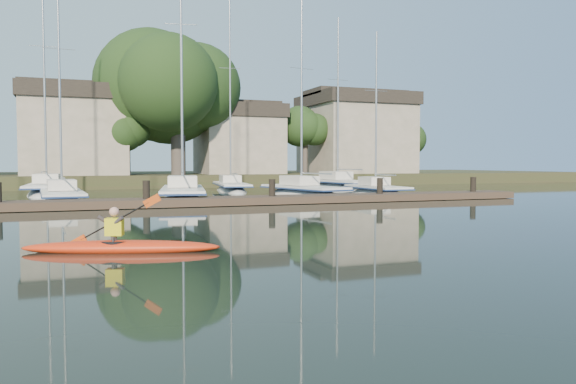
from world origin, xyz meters
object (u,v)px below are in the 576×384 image
object	(u,v)px
dock	(212,201)
sailboat_2	(183,204)
sailboat_5	(47,197)
kayak	(120,244)
sailboat_3	(304,200)
sailboat_7	(339,192)
sailboat_1	(62,206)
sailboat_6	(231,193)
sailboat_4	(377,198)

from	to	relation	value
dock	sailboat_2	distance (m)	4.26
sailboat_5	kayak	bearing A→B (deg)	-82.42
sailboat_3	kayak	bearing A→B (deg)	-134.63
sailboat_2	sailboat_3	xyz separation A→B (m)	(7.32, 0.79, 0.01)
sailboat_5	sailboat_7	world-z (taller)	sailboat_5
sailboat_7	sailboat_3	bearing A→B (deg)	-134.29
sailboat_1	sailboat_3	distance (m)	13.34
sailboat_6	dock	bearing A→B (deg)	-101.05
dock	sailboat_3	xyz separation A→B (m)	(6.70, 4.99, -0.40)
sailboat_4	sailboat_6	xyz separation A→B (m)	(-7.07, 8.23, 0.01)
dock	sailboat_1	distance (m)	7.95
sailboat_6	sailboat_7	distance (m)	8.48
kayak	sailboat_6	distance (m)	27.19
sailboat_6	sailboat_3	bearing A→B (deg)	-65.11
sailboat_4	kayak	bearing A→B (deg)	-132.02
dock	sailboat_7	distance (m)	18.00
sailboat_1	sailboat_6	bearing A→B (deg)	33.64
dock	sailboat_5	distance (m)	14.95
sailboat_5	sailboat_3	bearing A→B (deg)	-26.84
sailboat_4	sailboat_5	distance (m)	20.85
dock	sailboat_3	world-z (taller)	sailboat_3
sailboat_6	sailboat_7	bearing A→B (deg)	7.40
sailboat_6	kayak	bearing A→B (deg)	-102.42
sailboat_3	sailboat_4	bearing A→B (deg)	-17.50
sailboat_3	sailboat_4	size ratio (longest dim) A/B	1.17
kayak	dock	bearing A→B (deg)	86.44
kayak	sailboat_4	bearing A→B (deg)	64.38
sailboat_1	sailboat_5	xyz separation A→B (m)	(-1.11, 8.41, -0.02)
sailboat_2	sailboat_3	world-z (taller)	sailboat_2
sailboat_5	sailboat_6	world-z (taller)	sailboat_5
sailboat_1	sailboat_7	distance (m)	21.11
sailboat_2	sailboat_7	world-z (taller)	sailboat_2
sailboat_3	sailboat_7	bearing A→B (deg)	40.37
dock	sailboat_4	bearing A→B (deg)	21.48
sailboat_3	sailboat_4	world-z (taller)	sailboat_3
sailboat_4	sailboat_6	world-z (taller)	sailboat_6
sailboat_2	dock	bearing A→B (deg)	-71.28
sailboat_7	dock	bearing A→B (deg)	-141.18
sailboat_2	sailboat_5	world-z (taller)	sailboat_2
sailboat_2	sailboat_4	bearing A→B (deg)	11.58
sailboat_5	sailboat_7	size ratio (longest dim) A/B	1.12
sailboat_1	sailboat_2	xyz separation A→B (m)	(6.01, -0.18, -0.02)
sailboat_5	sailboat_6	bearing A→B (deg)	1.16
sailboat_1	sailboat_5	world-z (taller)	sailboat_5
kayak	sailboat_3	distance (m)	21.33
sailboat_4	sailboat_7	xyz separation A→B (m)	(1.41, 8.20, -0.03)
sailboat_4	sailboat_5	size ratio (longest dim) A/B	0.70
dock	sailboat_7	bearing A→B (deg)	44.75
dock	sailboat_6	bearing A→B (deg)	71.29
sailboat_2	sailboat_1	bearing A→B (deg)	-171.43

